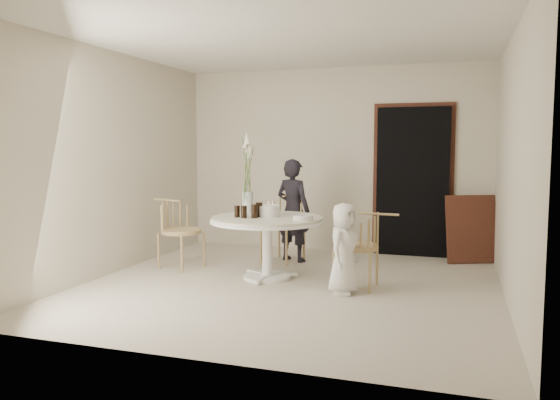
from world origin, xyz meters
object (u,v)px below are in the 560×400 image
(flower_vase, at_px, (248,181))
(birthday_cake, at_px, (268,211))
(table, at_px, (267,227))
(chair_left, at_px, (174,223))
(chair_far, at_px, (288,218))
(boy, at_px, (343,249))
(girl, at_px, (293,210))
(chair_right, at_px, (367,239))

(flower_vase, bearing_deg, birthday_cake, -39.67)
(table, relative_size, chair_left, 1.51)
(table, height_order, flower_vase, flower_vase)
(chair_far, bearing_deg, chair_left, -128.09)
(chair_left, distance_m, boy, 2.40)
(girl, distance_m, flower_vase, 0.89)
(chair_far, bearing_deg, table, -68.22)
(chair_far, bearing_deg, chair_right, -25.81)
(chair_far, xyz_separation_m, chair_left, (-1.26, -0.86, -0.02))
(chair_far, xyz_separation_m, flower_vase, (-0.31, -0.70, 0.53))
(chair_left, distance_m, flower_vase, 1.11)
(flower_vase, bearing_deg, chair_left, -170.31)
(chair_far, bearing_deg, birthday_cake, -68.41)
(chair_far, height_order, boy, boy)
(chair_right, bearing_deg, birthday_cake, -95.17)
(chair_far, distance_m, flower_vase, 0.94)
(chair_left, height_order, girl, girl)
(birthday_cake, bearing_deg, chair_far, 94.02)
(flower_vase, bearing_deg, boy, -28.99)
(girl, bearing_deg, chair_far, -0.19)
(chair_left, relative_size, boy, 0.92)
(chair_far, xyz_separation_m, chair_right, (1.26, -1.19, -0.04))
(girl, bearing_deg, flower_vase, 77.62)
(flower_vase, bearing_deg, chair_right, -17.36)
(table, relative_size, flower_vase, 1.32)
(chair_far, height_order, chair_left, chair_far)
(table, xyz_separation_m, flower_vase, (-0.39, 0.39, 0.50))
(chair_far, xyz_separation_m, girl, (0.08, -0.03, 0.11))
(table, height_order, birthday_cake, birthday_cake)
(flower_vase, bearing_deg, girl, 59.85)
(boy, height_order, birthday_cake, boy)
(table, relative_size, chair_right, 1.57)
(table, bearing_deg, girl, 90.01)
(table, height_order, boy, boy)
(boy, bearing_deg, flower_vase, 72.93)
(chair_right, bearing_deg, chair_far, -130.23)
(chair_left, bearing_deg, table, -83.23)
(table, bearing_deg, flower_vase, 135.54)
(chair_right, xyz_separation_m, flower_vase, (-1.58, 0.49, 0.57))
(girl, relative_size, boy, 1.44)
(table, distance_m, chair_right, 1.19)
(chair_far, xyz_separation_m, birthday_cake, (0.07, -1.02, 0.21))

